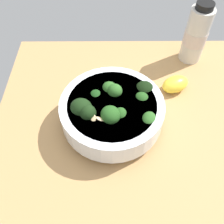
# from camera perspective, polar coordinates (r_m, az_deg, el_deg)

# --- Properties ---
(ground_plane) EXTENTS (0.61, 0.61, 0.04)m
(ground_plane) POSITION_cam_1_polar(r_m,az_deg,el_deg) (0.58, 3.70, -4.40)
(ground_plane) COLOR tan
(bowl_of_broccoli) EXTENTS (0.22, 0.22, 0.10)m
(bowl_of_broccoli) POSITION_cam_1_polar(r_m,az_deg,el_deg) (0.53, 0.00, 0.36)
(bowl_of_broccoli) COLOR white
(bowl_of_broccoli) RESTS_ON ground_plane
(lemon_wedge) EXTENTS (0.07, 0.08, 0.04)m
(lemon_wedge) POSITION_cam_1_polar(r_m,az_deg,el_deg) (0.63, 14.31, 6.20)
(lemon_wedge) COLOR yellow
(lemon_wedge) RESTS_ON ground_plane
(bottle_tall) EXTENTS (0.06, 0.06, 0.16)m
(bottle_tall) POSITION_cam_1_polar(r_m,az_deg,el_deg) (0.70, 18.71, 16.47)
(bottle_tall) COLOR beige
(bottle_tall) RESTS_ON ground_plane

